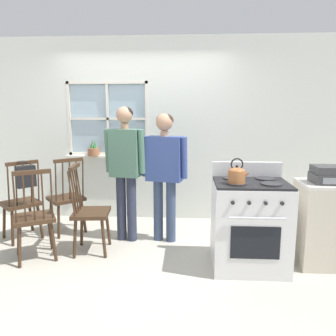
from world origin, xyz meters
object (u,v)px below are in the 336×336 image
at_px(stove, 249,224).
at_px(side_counter, 324,224).
at_px(chair_near_stove, 67,199).
at_px(person_elderly_left, 125,162).
at_px(chair_center_cluster, 89,213).
at_px(handbag, 26,176).
at_px(stereo, 329,175).
at_px(person_teen_center, 164,164).
at_px(potted_plant, 94,151).
at_px(chair_near_wall, 34,218).
at_px(chair_by_window, 21,204).
at_px(kettle, 237,174).

relative_size(stove, side_counter, 1.20).
distance_m(chair_near_stove, person_elderly_left, 1.04).
distance_m(chair_center_cluster, handbag, 0.92).
distance_m(stove, stereo, 0.97).
height_order(chair_near_stove, person_teen_center, person_teen_center).
bearing_deg(handbag, potted_plant, 62.85).
bearing_deg(stove, chair_near_wall, 179.25).
relative_size(person_teen_center, stereo, 4.73).
bearing_deg(person_teen_center, handbag, -159.09).
height_order(chair_by_window, chair_near_stove, same).
xyz_separation_m(chair_by_window, person_elderly_left, (1.35, 0.05, 0.55)).
xyz_separation_m(chair_by_window, person_teen_center, (1.83, 0.06, 0.51)).
bearing_deg(stereo, stove, -173.55).
relative_size(chair_center_cluster, stereo, 3.05).
distance_m(chair_center_cluster, kettle, 1.75).
xyz_separation_m(potted_plant, handbag, (-0.54, -1.05, -0.18)).
height_order(chair_near_wall, kettle, kettle).
bearing_deg(person_elderly_left, side_counter, -2.70).
relative_size(stove, potted_plant, 4.49).
xyz_separation_m(chair_center_cluster, person_teen_center, (0.85, 0.39, 0.51)).
xyz_separation_m(person_elderly_left, side_counter, (2.24, -0.53, -0.57)).
bearing_deg(potted_plant, chair_near_wall, -100.52).
height_order(chair_by_window, chair_near_wall, same).
relative_size(chair_near_stove, handbag, 3.38).
xyz_separation_m(chair_by_window, chair_near_stove, (0.49, 0.26, 0.00)).
relative_size(chair_center_cluster, chair_near_stove, 1.00).
bearing_deg(handbag, person_teen_center, 7.71).
relative_size(chair_by_window, stereo, 3.05).
height_order(chair_near_wall, potted_plant, potted_plant).
distance_m(chair_near_wall, person_teen_center, 1.61).
relative_size(chair_near_wall, chair_center_cluster, 1.00).
distance_m(chair_by_window, person_teen_center, 1.90).
bearing_deg(side_counter, person_teen_center, 162.85).
xyz_separation_m(chair_near_wall, stove, (2.33, -0.03, 0.00)).
height_order(person_elderly_left, side_counter, person_elderly_left).
xyz_separation_m(person_teen_center, stereo, (1.75, -0.56, 0.00)).
height_order(potted_plant, handbag, potted_plant).
distance_m(chair_center_cluster, side_counter, 2.61).
distance_m(potted_plant, stereo, 3.19).
bearing_deg(potted_plant, chair_near_stove, -108.85).
bearing_deg(kettle, chair_near_stove, 154.91).
distance_m(stove, handbag, 2.67).
xyz_separation_m(potted_plant, stereo, (2.88, -1.38, -0.06)).
relative_size(chair_by_window, chair_near_stove, 1.00).
relative_size(stove, kettle, 4.39).
bearing_deg(person_elderly_left, kettle, -21.08).
bearing_deg(chair_near_wall, side_counter, 152.28).
xyz_separation_m(person_elderly_left, stereo, (2.24, -0.55, -0.03)).
distance_m(chair_center_cluster, person_elderly_left, 0.76).
bearing_deg(chair_near_wall, handbag, -85.22).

